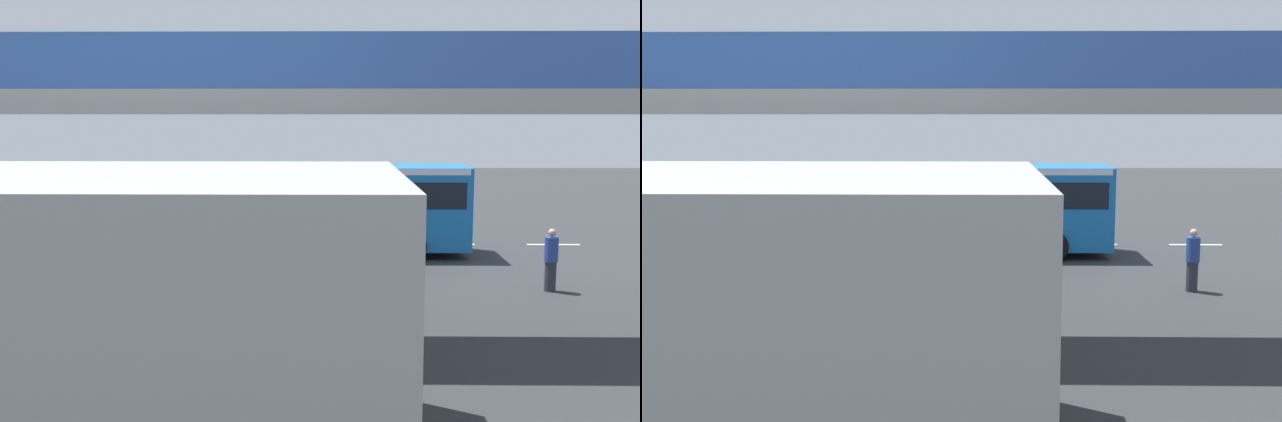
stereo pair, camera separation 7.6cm
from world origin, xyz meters
TOP-DOWN VIEW (x-y plane):
  - ground at (0.00, 0.00)m, footprint 80.00×80.00m
  - city_bus at (1.46, -0.49)m, footprint 11.54×2.85m
  - parked_van at (5.07, 3.54)m, footprint 4.80×2.17m
  - pedestrian at (-5.71, 4.84)m, footprint 0.38×0.38m
  - traffic_sign at (6.35, -3.39)m, footprint 0.08×0.60m
  - lane_dash_leftmost at (-8.00, -2.40)m, footprint 2.00×0.20m
  - lane_dash_left at (-4.00, -2.40)m, footprint 2.00×0.20m
  - lane_dash_centre at (0.00, -2.40)m, footprint 2.00×0.20m
  - lane_dash_right at (4.00, -2.40)m, footprint 2.00×0.20m
  - lane_dash_rightmost at (8.00, -2.40)m, footprint 2.00×0.20m
  - pedestrian_overpass at (0.00, 9.27)m, footprint 30.07×2.60m
  - station_building at (4.00, 14.98)m, footprint 9.00×5.04m

SIDE VIEW (x-z plane):
  - ground at x=0.00m, z-range 0.00..0.00m
  - lane_dash_leftmost at x=-8.00m, z-range 0.00..0.01m
  - lane_dash_left at x=-4.00m, z-range 0.00..0.01m
  - lane_dash_centre at x=0.00m, z-range 0.00..0.01m
  - lane_dash_right at x=4.00m, z-range 0.00..0.01m
  - lane_dash_rightmost at x=8.00m, z-range 0.00..0.01m
  - pedestrian at x=-5.71m, z-range -0.01..1.78m
  - parked_van at x=5.07m, z-range 0.16..2.21m
  - city_bus at x=1.46m, z-range 0.31..3.46m
  - traffic_sign at x=6.35m, z-range 0.49..3.29m
  - station_building at x=4.00m, z-range 0.00..4.20m
  - pedestrian_overpass at x=0.00m, z-range 1.60..8.20m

